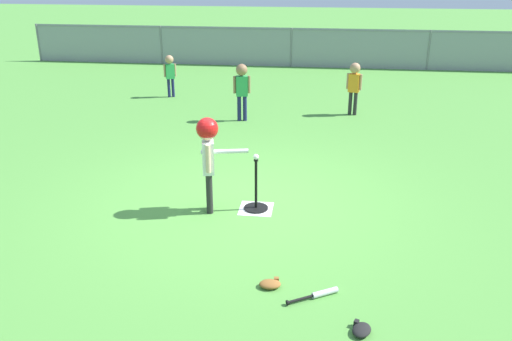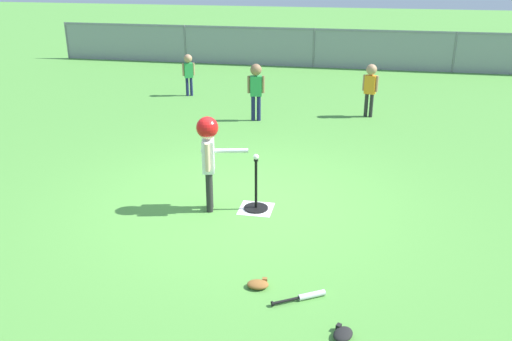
{
  "view_description": "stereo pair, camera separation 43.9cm",
  "coord_description": "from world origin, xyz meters",
  "px_view_note": "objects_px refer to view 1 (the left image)",
  "views": [
    {
      "loc": [
        0.98,
        -6.57,
        3.13
      ],
      "look_at": [
        0.18,
        -0.19,
        0.55
      ],
      "focal_mm": 37.68,
      "sensor_mm": 36.0,
      "label": 1
    },
    {
      "loc": [
        1.42,
        -6.5,
        3.13
      ],
      "look_at": [
        0.18,
        -0.19,
        0.55
      ],
      "focal_mm": 37.68,
      "sensor_mm": 36.0,
      "label": 2
    }
  ],
  "objects_px": {
    "fielder_near_left": "(354,82)",
    "spare_bat_silver": "(320,294)",
    "baseball_on_tee": "(256,157)",
    "batter_child": "(208,146)",
    "glove_by_plate": "(270,284)",
    "fielder_deep_center": "(170,70)",
    "fielder_near_right": "(242,85)",
    "batting_tee": "(256,201)",
    "glove_near_bats": "(361,330)"
  },
  "relations": [
    {
      "from": "baseball_on_tee",
      "to": "glove_by_plate",
      "type": "bearing_deg",
      "value": -78.24
    },
    {
      "from": "fielder_deep_center",
      "to": "fielder_near_left",
      "type": "xyz_separation_m",
      "value": [
        4.21,
        -1.01,
        0.07
      ]
    },
    {
      "from": "batting_tee",
      "to": "fielder_near_right",
      "type": "bearing_deg",
      "value": 101.09
    },
    {
      "from": "batting_tee",
      "to": "fielder_near_left",
      "type": "distance_m",
      "value": 5.02
    },
    {
      "from": "fielder_deep_center",
      "to": "batting_tee",
      "type": "bearing_deg",
      "value": -64.52
    },
    {
      "from": "fielder_near_right",
      "to": "glove_near_bats",
      "type": "relative_size",
      "value": 4.37
    },
    {
      "from": "batter_child",
      "to": "glove_by_plate",
      "type": "xyz_separation_m",
      "value": [
        0.96,
        -1.65,
        -0.87
      ]
    },
    {
      "from": "fielder_near_left",
      "to": "glove_near_bats",
      "type": "bearing_deg",
      "value": -91.63
    },
    {
      "from": "glove_by_plate",
      "to": "glove_near_bats",
      "type": "height_order",
      "value": "same"
    },
    {
      "from": "fielder_deep_center",
      "to": "fielder_near_right",
      "type": "xyz_separation_m",
      "value": [
        1.96,
        -1.74,
        0.11
      ]
    },
    {
      "from": "batter_child",
      "to": "spare_bat_silver",
      "type": "distance_m",
      "value": 2.44
    },
    {
      "from": "batting_tee",
      "to": "fielder_deep_center",
      "type": "relative_size",
      "value": 0.71
    },
    {
      "from": "fielder_deep_center",
      "to": "glove_near_bats",
      "type": "height_order",
      "value": "fielder_deep_center"
    },
    {
      "from": "baseball_on_tee",
      "to": "batter_child",
      "type": "height_order",
      "value": "batter_child"
    },
    {
      "from": "fielder_near_right",
      "to": "spare_bat_silver",
      "type": "distance_m",
      "value": 6.2
    },
    {
      "from": "batter_child",
      "to": "baseball_on_tee",
      "type": "bearing_deg",
      "value": 12.26
    },
    {
      "from": "fielder_near_right",
      "to": "glove_by_plate",
      "type": "xyz_separation_m",
      "value": [
        1.16,
        -5.82,
        -0.71
      ]
    },
    {
      "from": "glove_by_plate",
      "to": "baseball_on_tee",
      "type": "bearing_deg",
      "value": 101.76
    },
    {
      "from": "baseball_on_tee",
      "to": "fielder_near_right",
      "type": "height_order",
      "value": "fielder_near_right"
    },
    {
      "from": "fielder_near_left",
      "to": "spare_bat_silver",
      "type": "bearing_deg",
      "value": -94.99
    },
    {
      "from": "fielder_near_left",
      "to": "fielder_near_right",
      "type": "xyz_separation_m",
      "value": [
        -2.24,
        -0.72,
        0.04
      ]
    },
    {
      "from": "batting_tee",
      "to": "fielder_deep_center",
      "type": "xyz_separation_m",
      "value": [
        -2.76,
        5.79,
        0.52
      ]
    },
    {
      "from": "glove_by_plate",
      "to": "fielder_deep_center",
      "type": "bearing_deg",
      "value": 112.47
    },
    {
      "from": "fielder_near_left",
      "to": "spare_bat_silver",
      "type": "distance_m",
      "value": 6.71
    },
    {
      "from": "batting_tee",
      "to": "baseball_on_tee",
      "type": "xyz_separation_m",
      "value": [
        0.0,
        -0.0,
        0.63
      ]
    },
    {
      "from": "spare_bat_silver",
      "to": "glove_near_bats",
      "type": "distance_m",
      "value": 0.63
    },
    {
      "from": "baseball_on_tee",
      "to": "fielder_deep_center",
      "type": "relative_size",
      "value": 0.07
    },
    {
      "from": "batter_child",
      "to": "spare_bat_silver",
      "type": "relative_size",
      "value": 2.49
    },
    {
      "from": "batter_child",
      "to": "batting_tee",
      "type": "bearing_deg",
      "value": 12.26
    },
    {
      "from": "fielder_deep_center",
      "to": "fielder_near_right",
      "type": "distance_m",
      "value": 2.63
    },
    {
      "from": "glove_near_bats",
      "to": "batter_child",
      "type": "bearing_deg",
      "value": 129.08
    },
    {
      "from": "baseball_on_tee",
      "to": "fielder_near_right",
      "type": "relative_size",
      "value": 0.06
    },
    {
      "from": "batter_child",
      "to": "fielder_near_right",
      "type": "distance_m",
      "value": 4.18
    },
    {
      "from": "batter_child",
      "to": "glove_near_bats",
      "type": "relative_size",
      "value": 4.83
    },
    {
      "from": "fielder_near_right",
      "to": "glove_near_bats",
      "type": "height_order",
      "value": "fielder_near_right"
    },
    {
      "from": "baseball_on_tee",
      "to": "glove_near_bats",
      "type": "xyz_separation_m",
      "value": [
        1.25,
        -2.39,
        -0.7
      ]
    },
    {
      "from": "baseball_on_tee",
      "to": "fielder_near_right",
      "type": "bearing_deg",
      "value": 101.09
    },
    {
      "from": "fielder_deep_center",
      "to": "glove_near_bats",
      "type": "xyz_separation_m",
      "value": [
        4.0,
        -8.17,
        -0.6
      ]
    },
    {
      "from": "glove_near_bats",
      "to": "fielder_near_right",
      "type": "bearing_deg",
      "value": 107.58
    },
    {
      "from": "batting_tee",
      "to": "batter_child",
      "type": "height_order",
      "value": "batter_child"
    },
    {
      "from": "glove_by_plate",
      "to": "spare_bat_silver",
      "type": "bearing_deg",
      "value": -11.85
    },
    {
      "from": "fielder_near_right",
      "to": "spare_bat_silver",
      "type": "xyz_separation_m",
      "value": [
        1.66,
        -5.93,
        -0.71
      ]
    },
    {
      "from": "batter_child",
      "to": "spare_bat_silver",
      "type": "height_order",
      "value": "batter_child"
    },
    {
      "from": "glove_by_plate",
      "to": "glove_near_bats",
      "type": "bearing_deg",
      "value": -34.89
    },
    {
      "from": "fielder_near_right",
      "to": "glove_near_bats",
      "type": "bearing_deg",
      "value": -72.42
    },
    {
      "from": "fielder_deep_center",
      "to": "spare_bat_silver",
      "type": "height_order",
      "value": "fielder_deep_center"
    },
    {
      "from": "glove_by_plate",
      "to": "batter_child",
      "type": "bearing_deg",
      "value": 120.19
    },
    {
      "from": "baseball_on_tee",
      "to": "fielder_near_left",
      "type": "distance_m",
      "value": 4.99
    },
    {
      "from": "baseball_on_tee",
      "to": "fielder_near_right",
      "type": "distance_m",
      "value": 4.12
    },
    {
      "from": "batter_child",
      "to": "fielder_deep_center",
      "type": "height_order",
      "value": "batter_child"
    }
  ]
}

